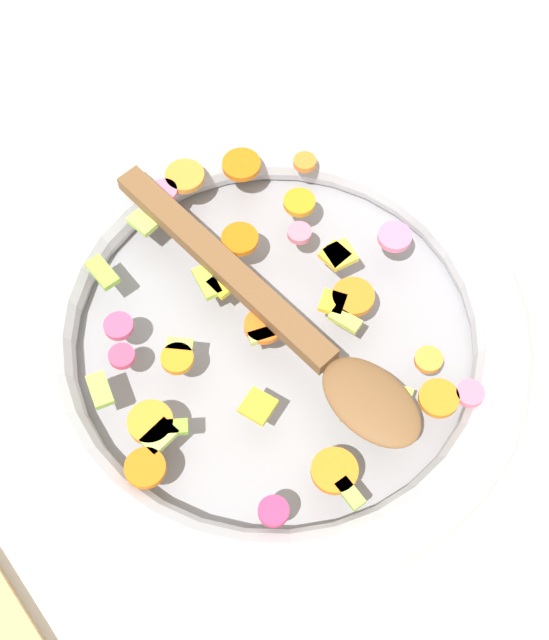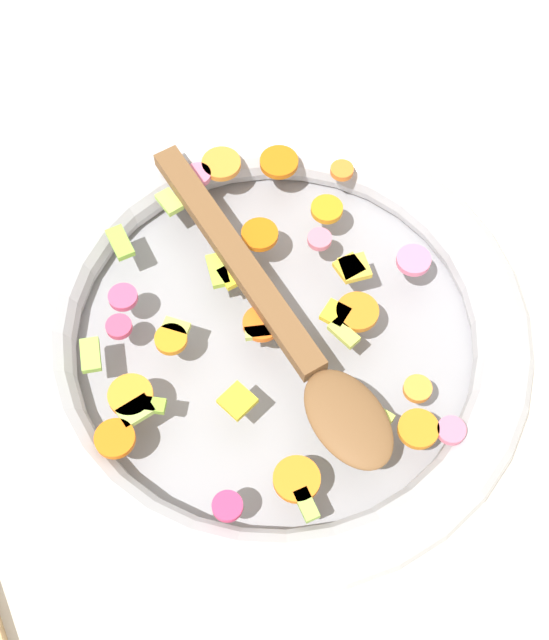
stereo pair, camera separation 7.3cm
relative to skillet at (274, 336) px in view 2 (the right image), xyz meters
name	(u,v)px [view 2 (the right image)]	position (x,y,z in m)	size (l,w,h in m)	color
ground_plane	(274,347)	(0.00, 0.00, -0.02)	(4.00, 4.00, 0.00)	beige
skillet	(274,336)	(0.00, 0.00, 0.00)	(0.43, 0.43, 0.05)	gray
chopped_vegetables	(263,314)	(0.01, 0.01, 0.03)	(0.35, 0.32, 0.01)	orange
wooden_spoon	(287,330)	(-0.02, 0.00, 0.04)	(0.34, 0.07, 0.01)	brown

